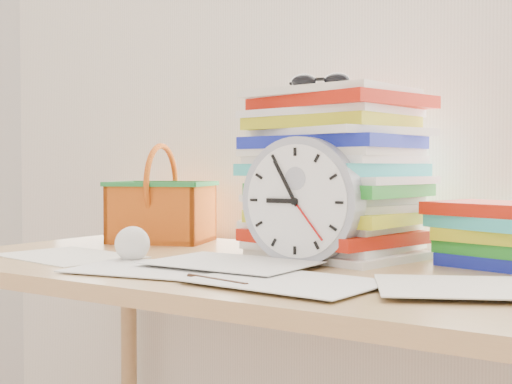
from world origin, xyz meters
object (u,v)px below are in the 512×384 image
Objects in this scene: desk at (268,303)px; paper_stack at (333,173)px; basket at (162,194)px; clock at (302,201)px; book_stack at (501,235)px.

paper_stack reaches higher than desk.
paper_stack is (0.05, 0.18, 0.25)m from desk.
paper_stack is 1.44× the size of basket.
basket is (-0.49, 0.02, -0.05)m from paper_stack.
desk is 0.21m from clock.
book_stack is at bearing -19.04° from basket.
basket is at bearing -179.75° from book_stack.
paper_stack reaches higher than book_stack.
desk is 5.81× the size of basket.
paper_stack is at bearing 93.62° from clock.
paper_stack reaches higher than basket.
paper_stack is at bearing 75.85° from desk.
desk is at bearing -104.15° from paper_stack.
basket reaches higher than book_stack.
book_stack reaches higher than desk.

